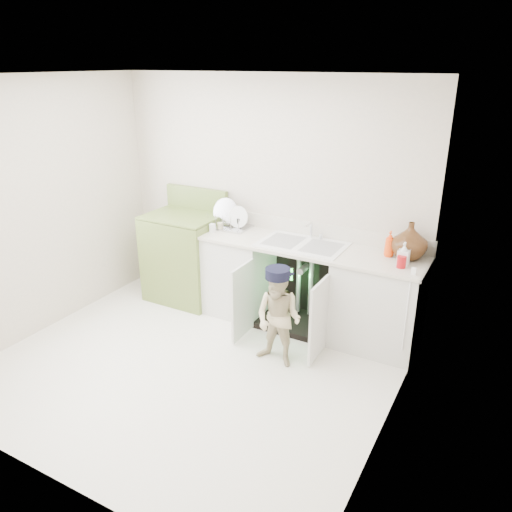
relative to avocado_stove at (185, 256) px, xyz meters
The scene contains 5 objects.
ground 1.57m from the avocado_stove, 52.97° to the right, with size 3.50×3.50×0.00m, color beige.
room_shell 1.65m from the avocado_stove, 52.97° to the right, with size 6.00×5.50×1.26m.
counter_run 1.48m from the avocado_stove, ahead, with size 2.44×1.02×1.24m.
avocado_stove is the anchor object (origin of this frame).
repair_worker 1.72m from the avocado_stove, 25.05° to the right, with size 0.47×0.60×0.93m.
Camera 1 is at (2.38, -3.09, 2.60)m, focal length 35.00 mm.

